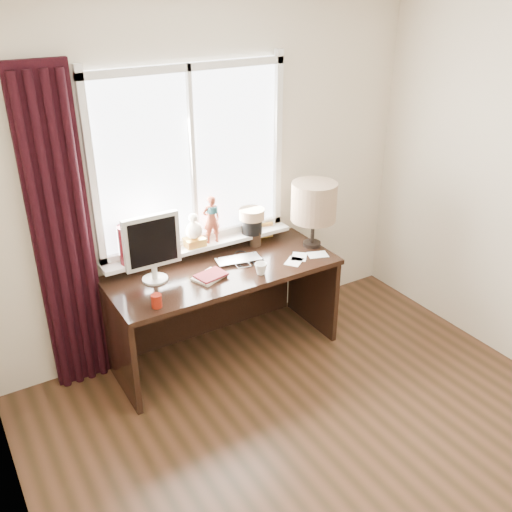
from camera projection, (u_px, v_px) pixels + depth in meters
floor at (375, 491)px, 3.30m from camera, size 3.50×4.00×0.00m
wall_back at (210, 180)px, 4.25m from camera, size 3.50×0.00×2.60m
wall_left at (16, 436)px, 1.91m from camera, size 0.00×4.00×2.60m
laptop at (239, 260)px, 4.26m from camera, size 0.37×0.27×0.03m
mug at (261, 268)px, 4.07m from camera, size 0.12×0.12×0.09m
red_cup at (157, 301)px, 3.66m from camera, size 0.07×0.07×0.09m
window at (194, 186)px, 4.13m from camera, size 1.52×0.22×1.40m
curtain at (63, 240)px, 3.73m from camera, size 0.38×0.09×2.25m
desk at (218, 292)px, 4.35m from camera, size 1.70×0.70×0.75m
monitor at (152, 244)px, 3.88m from camera, size 0.40×0.18×0.49m
notebook_stack at (210, 276)px, 4.03m from camera, size 0.26×0.23×0.03m
brush_holder at (255, 238)px, 4.49m from camera, size 0.09×0.09×0.25m
icon_frame at (267, 230)px, 4.63m from camera, size 0.10×0.04×0.13m
table_lamp at (314, 203)px, 4.35m from camera, size 0.35×0.35×0.52m
loose_papers at (304, 258)px, 4.32m from camera, size 0.40×0.23×0.00m
desk_cables at (248, 260)px, 4.27m from camera, size 0.24×0.30×0.01m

